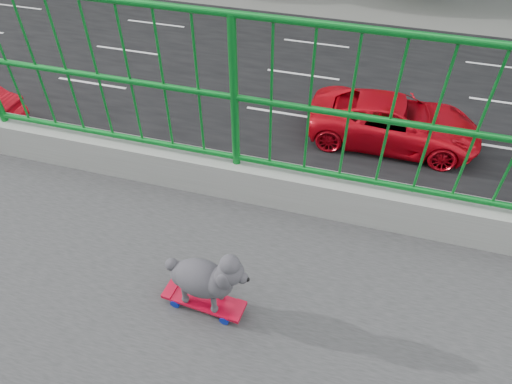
{
  "coord_description": "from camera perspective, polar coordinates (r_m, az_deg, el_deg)",
  "views": [
    {
      "loc": [
        1.1,
        2.86,
        9.46
      ],
      "look_at": [
        -1.35,
        2.16,
        7.09
      ],
      "focal_mm": 32.49,
      "sensor_mm": 36.0,
      "label": 1
    }
  ],
  "objects": [
    {
      "name": "skateboard",
      "position": [
        2.92,
        -6.43,
        -13.17
      ],
      "size": [
        0.19,
        0.52,
        0.07
      ],
      "rotation": [
        0.0,
        0.0,
        -0.09
      ],
      "color": "red",
      "rests_on": "footbridge"
    },
    {
      "name": "poodle",
      "position": [
        2.7,
        -6.3,
        -10.39
      ],
      "size": [
        0.25,
        0.52,
        0.44
      ],
      "rotation": [
        0.0,
        0.0,
        -0.09
      ],
      "color": "#2F2C31",
      "rests_on": "skateboard"
    },
    {
      "name": "road",
      "position": [
        17.21,
        3.76,
        9.57
      ],
      "size": [
        18.0,
        90.0,
        0.02
      ],
      "primitive_type": "cube",
      "color": "black",
      "rests_on": "ground"
    },
    {
      "name": "car_0",
      "position": [
        13.26,
        -21.63,
        -1.54
      ],
      "size": [
        1.89,
        4.69,
        1.6
      ],
      "primitive_type": "imported",
      "color": "#A1A1A6",
      "rests_on": "ground"
    },
    {
      "name": "car_2",
      "position": [
        16.08,
        16.65,
        8.32
      ],
      "size": [
        2.57,
        5.58,
        1.55
      ],
      "primitive_type": "imported",
      "rotation": [
        0.0,
        0.0,
        3.14
      ],
      "color": "red",
      "rests_on": "ground"
    },
    {
      "name": "car_5",
      "position": [
        11.42,
        20.8,
        -10.62
      ],
      "size": [
        1.62,
        4.65,
        1.53
      ],
      "primitive_type": "imported",
      "color": "silver",
      "rests_on": "ground"
    }
  ]
}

